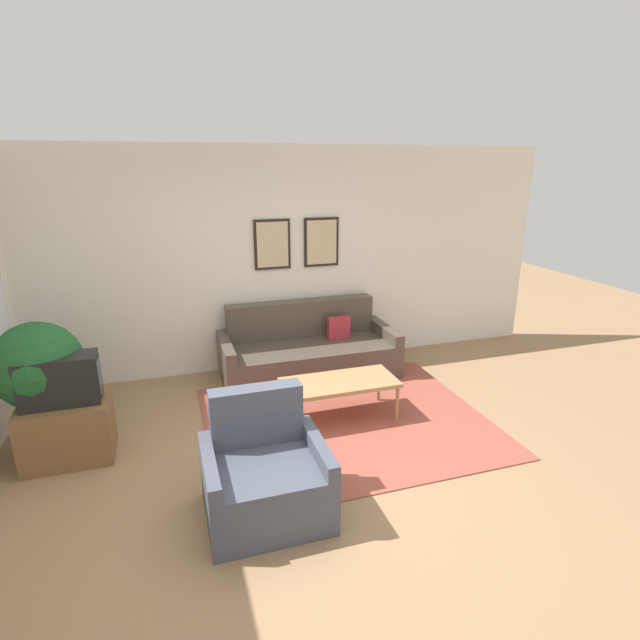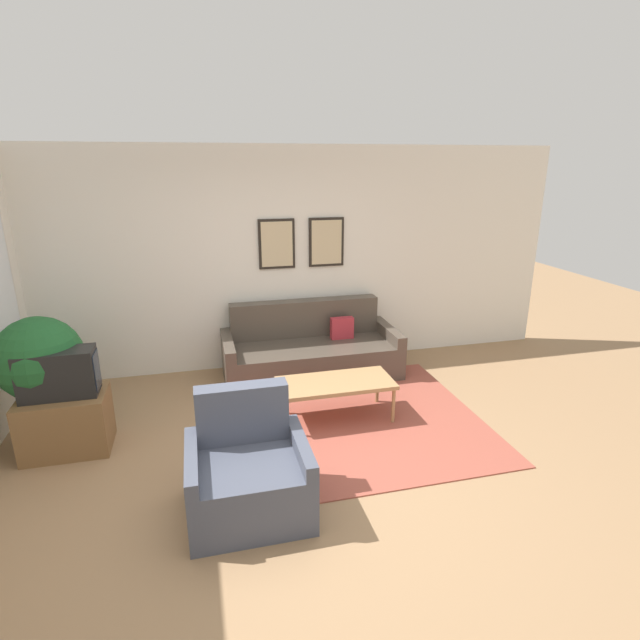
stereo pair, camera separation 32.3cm
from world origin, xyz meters
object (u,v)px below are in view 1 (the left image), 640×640
Objects in this scene: couch at (308,351)px; coffee_table at (339,384)px; potted_plant_tall at (38,367)px; armchair at (265,477)px; tv at (59,380)px.

coffee_table is (-0.02, -1.18, 0.09)m from couch.
couch is 1.74× the size of potted_plant_tall.
potted_plant_tall is (-2.70, -0.93, 0.52)m from couch.
armchair is (-1.02, -2.35, 0.01)m from couch.
potted_plant_tall is (-1.68, 1.43, 0.51)m from armchair.
armchair reaches higher than coffee_table.
tv is (-2.49, 0.04, 0.37)m from coffee_table.
potted_plant_tall reaches higher than couch.
coffee_table is at bearing -90.79° from couch.
armchair is at bearing -113.43° from couch.
tv is at bearing 160.48° from armchair.
potted_plant_tall is at bearing 159.35° from armchair.
couch is 1.18m from coffee_table.
tv reaches higher than coffee_table.
potted_plant_tall is at bearing -161.07° from couch.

